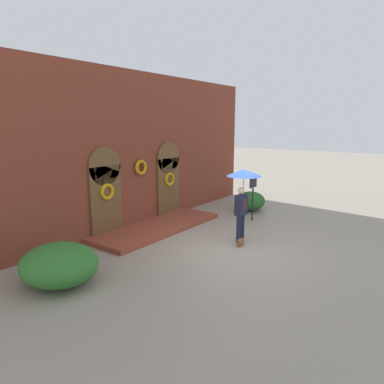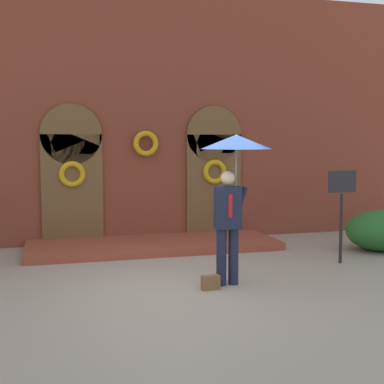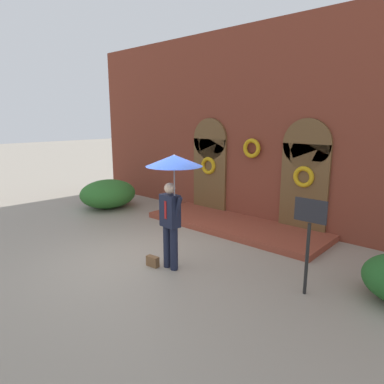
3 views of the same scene
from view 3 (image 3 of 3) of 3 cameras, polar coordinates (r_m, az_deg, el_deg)
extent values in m
plane|color=gray|center=(7.66, -6.57, -11.27)|extent=(80.00, 80.00, 0.00)
cube|color=brown|center=(10.29, 11.13, 10.62)|extent=(14.00, 0.50, 5.60)
cube|color=brown|center=(11.13, 2.94, 2.64)|extent=(1.30, 0.08, 2.40)
cylinder|color=brown|center=(10.99, 3.01, 8.82)|extent=(1.30, 0.08, 1.30)
cube|color=brown|center=(9.48, 18.12, 0.37)|extent=(1.30, 0.08, 2.40)
cylinder|color=brown|center=(9.32, 18.61, 7.61)|extent=(1.30, 0.08, 1.30)
torus|color=#C69314|center=(11.02, 2.73, 4.39)|extent=(0.56, 0.12, 0.56)
torus|color=#C69314|center=(9.35, 18.08, 2.41)|extent=(0.56, 0.12, 0.56)
torus|color=#C69314|center=(10.02, 9.91, 7.19)|extent=(0.56, 0.12, 0.56)
cube|color=brown|center=(9.78, 6.97, -5.53)|extent=(5.20, 1.80, 0.16)
cylinder|color=#191E33|center=(7.18, -4.14, -9.00)|extent=(0.16, 0.16, 0.90)
cylinder|color=#191E33|center=(7.04, -3.00, -9.41)|extent=(0.16, 0.16, 0.90)
cube|color=#191E33|center=(6.86, -3.66, -3.13)|extent=(0.42, 0.28, 0.66)
cube|color=#A51919|center=(6.77, -4.45, -3.01)|extent=(0.06, 0.02, 0.36)
sphere|color=beige|center=(6.76, -3.71, 0.64)|extent=(0.22, 0.22, 0.22)
cylinder|color=#191E33|center=(6.69, -2.35, -2.64)|extent=(0.22, 0.09, 0.46)
cylinder|color=gray|center=(6.67, -2.92, 0.15)|extent=(0.02, 0.02, 0.98)
cone|color=#284CB7|center=(6.58, -2.97, 5.27)|extent=(1.10, 1.10, 0.22)
cone|color=white|center=(6.57, -2.98, 5.40)|extent=(0.61, 0.61, 0.20)
cube|color=brown|center=(7.35, -6.57, -11.41)|extent=(0.29, 0.14, 0.22)
cylinder|color=black|center=(6.36, 18.60, -10.56)|extent=(0.06, 0.06, 1.30)
cube|color=#232328|center=(6.09, 19.15, -2.96)|extent=(0.56, 0.03, 0.40)
ellipsoid|color=#2D6B28|center=(12.21, -13.82, -0.27)|extent=(1.75, 1.95, 0.96)
camera|label=1|loc=(14.19, -50.85, 10.75)|focal=32.00mm
camera|label=2|loc=(8.19, -70.36, -1.26)|focal=50.00mm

